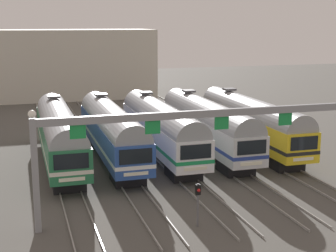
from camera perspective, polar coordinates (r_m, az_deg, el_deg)
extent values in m
plane|color=#4C4944|center=(44.12, -0.84, -3.46)|extent=(160.00, 160.00, 0.00)
cube|color=gray|center=(59.13, -14.15, 0.19)|extent=(0.07, 70.00, 0.15)
cube|color=gray|center=(59.20, -12.77, 0.27)|extent=(0.07, 70.00, 0.15)
cube|color=gray|center=(59.45, -10.02, 0.44)|extent=(0.07, 70.00, 0.15)
cube|color=gray|center=(59.63, -8.65, 0.52)|extent=(0.07, 70.00, 0.15)
cube|color=gray|center=(60.08, -5.94, 0.67)|extent=(0.07, 70.00, 0.15)
cube|color=gray|center=(60.36, -4.60, 0.75)|extent=(0.07, 70.00, 0.15)
cube|color=gray|center=(61.01, -1.97, 0.90)|extent=(0.07, 70.00, 0.15)
cube|color=gray|center=(61.38, -0.68, 0.97)|extent=(0.07, 70.00, 0.15)
cube|color=gray|center=(62.22, 1.86, 1.12)|extent=(0.07, 70.00, 0.15)
cube|color=gray|center=(62.68, 3.10, 1.19)|extent=(0.07, 70.00, 0.15)
cube|color=#236B42|center=(42.12, -12.18, -1.35)|extent=(2.85, 18.00, 2.35)
cube|color=silver|center=(42.20, -12.16, -1.82)|extent=(2.88, 18.02, 0.28)
cylinder|color=gray|center=(41.87, -12.25, 0.21)|extent=(2.74, 17.64, 2.74)
cube|color=black|center=(33.29, -10.92, -3.98)|extent=(2.28, 0.06, 1.03)
cube|color=silver|center=(33.64, -10.84, -5.98)|extent=(1.71, 0.05, 0.24)
cube|color=black|center=(36.51, -11.24, -6.13)|extent=(2.28, 2.60, 1.05)
cube|color=black|center=(48.63, -12.71, -1.68)|extent=(2.28, 2.60, 1.05)
cube|color=#4C4C51|center=(46.57, -12.84, 3.27)|extent=(1.10, 1.10, 0.20)
cube|color=#284C9E|center=(42.64, -6.42, -1.00)|extent=(2.85, 18.00, 2.35)
cube|color=white|center=(42.72, -6.41, -1.46)|extent=(2.88, 18.02, 0.28)
cylinder|color=gray|center=(42.40, -6.45, 0.55)|extent=(2.74, 17.64, 2.74)
cube|color=black|center=(33.95, -3.68, -3.47)|extent=(2.28, 0.06, 1.03)
cube|color=silver|center=(34.29, -3.65, -5.44)|extent=(1.71, 0.05, 0.24)
cube|color=black|center=(37.11, -4.59, -5.63)|extent=(2.28, 2.60, 1.05)
cube|color=black|center=(49.08, -7.70, -1.36)|extent=(2.28, 2.60, 1.05)
cube|color=#4C4C51|center=(47.04, -7.61, 3.55)|extent=(1.10, 1.10, 0.20)
cube|color=white|center=(43.59, -0.85, -0.64)|extent=(2.85, 18.00, 2.35)
cube|color=#198C4C|center=(43.67, -0.85, -1.09)|extent=(2.88, 18.02, 0.28)
cylinder|color=gray|center=(43.35, -0.85, 0.87)|extent=(2.74, 17.64, 2.74)
cube|color=black|center=(35.13, 3.18, -2.94)|extent=(2.28, 0.06, 1.03)
cube|color=silver|center=(35.46, 3.16, -4.85)|extent=(1.71, 0.05, 0.24)
cube|color=black|center=(38.19, 1.75, -5.09)|extent=(2.28, 2.60, 1.05)
cube|color=black|center=(49.90, -2.82, -1.05)|extent=(2.28, 2.60, 1.05)
cube|color=#4C4C51|center=(47.90, -2.51, 3.79)|extent=(1.10, 1.10, 0.20)
cube|color=silver|center=(44.93, 4.43, -0.30)|extent=(2.85, 18.00, 2.35)
cube|color=navy|center=(45.00, 4.43, -0.74)|extent=(2.88, 18.02, 0.28)
cylinder|color=gray|center=(44.69, 4.46, 1.17)|extent=(2.74, 17.64, 2.74)
cube|color=black|center=(36.77, 9.50, -2.41)|extent=(2.28, 0.06, 1.03)
cube|color=silver|center=(37.09, 9.44, -4.24)|extent=(1.71, 0.05, 0.24)
cube|color=black|center=(39.71, 7.67, -4.53)|extent=(2.28, 2.60, 1.05)
cube|color=black|center=(51.08, 1.87, -0.74)|extent=(2.28, 2.60, 1.05)
cube|color=#4C4C51|center=(49.12, 2.37, 3.99)|extent=(1.10, 1.10, 0.20)
cube|color=gold|center=(46.62, 9.37, 0.02)|extent=(2.85, 18.00, 2.35)
cube|color=black|center=(46.70, 9.36, -0.40)|extent=(2.88, 18.02, 0.28)
cylinder|color=gray|center=(46.40, 9.42, 1.44)|extent=(2.74, 17.64, 2.74)
cube|color=black|center=(38.83, 15.22, -1.91)|extent=(2.28, 0.06, 1.03)
cube|color=silver|center=(39.13, 15.12, -3.65)|extent=(1.71, 0.05, 0.24)
cube|color=black|center=(41.62, 13.09, -3.97)|extent=(2.28, 2.60, 1.05)
cube|color=black|center=(52.58, 6.31, -0.44)|extent=(2.28, 2.60, 1.05)
cube|color=#4C4C51|center=(50.67, 6.98, 4.16)|extent=(1.10, 1.10, 0.20)
cube|color=gray|center=(28.70, -14.81, -5.57)|extent=(0.36, 0.36, 6.50)
cube|color=gray|center=(30.28, 6.13, 1.51)|extent=(22.01, 0.32, 0.44)
cube|color=#198C3F|center=(28.26, -10.21, -0.64)|extent=(0.90, 0.08, 0.80)
cube|color=#198C3F|center=(29.03, -1.75, -0.12)|extent=(0.90, 0.08, 0.80)
cube|color=#198C3F|center=(30.40, 6.11, 0.36)|extent=(0.90, 0.08, 0.80)
cube|color=#198C3F|center=(32.29, 13.17, 0.79)|extent=(0.90, 0.08, 0.80)
sphere|color=white|center=(27.88, -15.19, 1.31)|extent=(0.44, 0.44, 0.44)
cylinder|color=#59595E|center=(29.17, 3.40, -8.96)|extent=(0.12, 0.12, 2.59)
cube|color=black|center=(28.85, 3.42, -7.21)|extent=(0.28, 0.24, 0.60)
sphere|color=red|center=(28.73, 3.52, -7.30)|extent=(0.18, 0.18, 0.18)
cube|color=beige|center=(79.15, -12.68, 6.87)|extent=(29.74, 10.00, 10.37)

